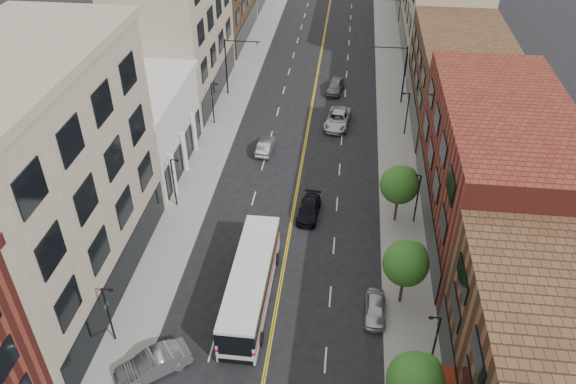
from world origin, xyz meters
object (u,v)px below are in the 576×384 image
at_px(city_bus, 251,281).
at_px(car_angle_b, 153,364).
at_px(car_parked_far, 375,309).
at_px(car_lane_b, 338,119).
at_px(car_lane_c, 335,86).
at_px(car_lane_behind, 266,146).
at_px(car_lane_a, 309,209).

relative_size(city_bus, car_angle_b, 2.51).
height_order(car_parked_far, car_lane_b, car_lane_b).
relative_size(city_bus, car_parked_far, 3.27).
relative_size(city_bus, car_lane_b, 2.20).
distance_m(car_lane_b, car_lane_c, 8.95).
bearing_deg(car_lane_behind, car_lane_c, -109.83).
height_order(car_angle_b, car_lane_a, car_angle_b).
bearing_deg(car_lane_b, car_lane_c, 101.86).
relative_size(city_bus, car_lane_c, 2.69).
bearing_deg(car_lane_b, city_bus, -93.43).
relative_size(car_angle_b, car_lane_behind, 1.18).
relative_size(car_parked_far, car_lane_behind, 0.91).
relative_size(car_parked_far, car_lane_c, 0.82).
distance_m(city_bus, car_lane_b, 28.84).
distance_m(car_angle_b, car_lane_b, 37.25).
xyz_separation_m(car_angle_b, car_lane_behind, (3.30, 28.93, -0.13)).
bearing_deg(car_parked_far, car_lane_behind, 118.42).
height_order(car_angle_b, car_lane_b, car_angle_b).
bearing_deg(city_bus, car_lane_a, 72.48).
bearing_deg(car_lane_c, car_lane_a, -85.32).
relative_size(car_angle_b, car_parked_far, 1.30).
height_order(city_bus, car_angle_b, city_bus).
bearing_deg(city_bus, car_lane_b, 79.49).
distance_m(car_parked_far, car_lane_b, 29.15).
distance_m(car_angle_b, car_lane_c, 45.71).
bearing_deg(car_lane_b, car_lane_a, -88.83).
distance_m(car_parked_far, car_lane_behind, 24.94).
bearing_deg(city_bus, car_lane_behind, 95.79).
height_order(city_bus, car_lane_b, city_bus).
xyz_separation_m(city_bus, car_lane_c, (4.65, 37.24, -1.08)).
height_order(city_bus, car_parked_far, city_bus).
xyz_separation_m(car_lane_a, car_lane_b, (1.86, 17.37, 0.14)).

